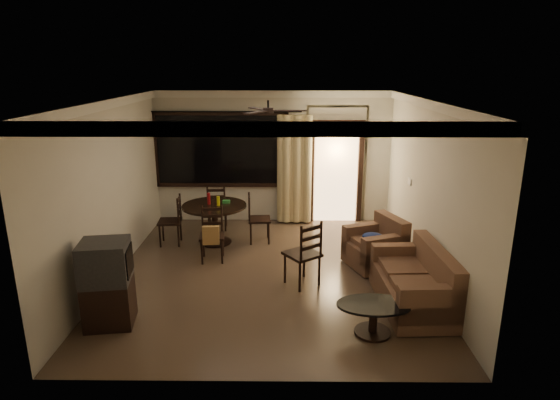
{
  "coord_description": "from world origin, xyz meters",
  "views": [
    {
      "loc": [
        0.25,
        -7.08,
        3.31
      ],
      "look_at": [
        0.18,
        0.2,
        1.2
      ],
      "focal_mm": 30.0,
      "sensor_mm": 36.0,
      "label": 1
    }
  ],
  "objects_px": {
    "dining_chair_south": "(212,244)",
    "armchair": "(377,247)",
    "sofa": "(417,285)",
    "side_chair": "(303,266)",
    "dining_chair_east": "(259,228)",
    "tv_cabinet": "(108,283)",
    "dining_table": "(215,213)",
    "dining_chair_north": "(217,216)",
    "coffee_table": "(374,314)",
    "dining_chair_west": "(171,230)"
  },
  "relations": [
    {
      "from": "dining_chair_south",
      "to": "armchair",
      "type": "relative_size",
      "value": 0.89
    },
    {
      "from": "sofa",
      "to": "side_chair",
      "type": "relative_size",
      "value": 1.54
    },
    {
      "from": "dining_chair_east",
      "to": "dining_chair_south",
      "type": "xyz_separation_m",
      "value": [
        -0.76,
        -0.92,
        0.02
      ]
    },
    {
      "from": "dining_chair_south",
      "to": "tv_cabinet",
      "type": "bearing_deg",
      "value": -121.27
    },
    {
      "from": "dining_chair_east",
      "to": "dining_table",
      "type": "bearing_deg",
      "value": 89.92
    },
    {
      "from": "dining_table",
      "to": "dining_chair_north",
      "type": "xyz_separation_m",
      "value": [
        -0.07,
        0.78,
        -0.32
      ]
    },
    {
      "from": "dining_chair_north",
      "to": "coffee_table",
      "type": "relative_size",
      "value": 1.0
    },
    {
      "from": "dining_chair_south",
      "to": "dining_chair_north",
      "type": "height_order",
      "value": "same"
    },
    {
      "from": "dining_table",
      "to": "dining_chair_east",
      "type": "distance_m",
      "value": 0.89
    },
    {
      "from": "dining_chair_north",
      "to": "side_chair",
      "type": "distance_m",
      "value": 3.06
    },
    {
      "from": "dining_table",
      "to": "dining_chair_north",
      "type": "relative_size",
      "value": 1.28
    },
    {
      "from": "dining_table",
      "to": "coffee_table",
      "type": "height_order",
      "value": "dining_table"
    },
    {
      "from": "dining_chair_north",
      "to": "sofa",
      "type": "relative_size",
      "value": 0.58
    },
    {
      "from": "dining_chair_west",
      "to": "dining_chair_south",
      "type": "bearing_deg",
      "value": 44.3
    },
    {
      "from": "dining_table",
      "to": "armchair",
      "type": "xyz_separation_m",
      "value": [
        2.9,
        -1.05,
        -0.26
      ]
    },
    {
      "from": "dining_chair_south",
      "to": "dining_chair_north",
      "type": "xyz_separation_m",
      "value": [
        -0.14,
        1.64,
        -0.02
      ]
    },
    {
      "from": "sofa",
      "to": "coffee_table",
      "type": "xyz_separation_m",
      "value": [
        -0.73,
        -0.7,
        -0.06
      ]
    },
    {
      "from": "sofa",
      "to": "side_chair",
      "type": "distance_m",
      "value": 1.72
    },
    {
      "from": "dining_chair_east",
      "to": "tv_cabinet",
      "type": "distance_m",
      "value": 3.53
    },
    {
      "from": "dining_chair_west",
      "to": "armchair",
      "type": "height_order",
      "value": "dining_chair_west"
    },
    {
      "from": "dining_table",
      "to": "dining_chair_south",
      "type": "bearing_deg",
      "value": -85.28
    },
    {
      "from": "dining_chair_east",
      "to": "armchair",
      "type": "relative_size",
      "value": 0.89
    },
    {
      "from": "tv_cabinet",
      "to": "dining_chair_east",
      "type": "bearing_deg",
      "value": 50.71
    },
    {
      "from": "dining_chair_east",
      "to": "side_chair",
      "type": "height_order",
      "value": "side_chair"
    },
    {
      "from": "dining_chair_south",
      "to": "tv_cabinet",
      "type": "distance_m",
      "value": 2.35
    },
    {
      "from": "dining_chair_north",
      "to": "armchair",
      "type": "xyz_separation_m",
      "value": [
        2.97,
        -1.83,
        0.06
      ]
    },
    {
      "from": "dining_chair_east",
      "to": "dining_chair_north",
      "type": "xyz_separation_m",
      "value": [
        -0.9,
        0.71,
        0.0
      ]
    },
    {
      "from": "dining_chair_south",
      "to": "tv_cabinet",
      "type": "height_order",
      "value": "tv_cabinet"
    },
    {
      "from": "dining_table",
      "to": "side_chair",
      "type": "distance_m",
      "value": 2.41
    },
    {
      "from": "armchair",
      "to": "coffee_table",
      "type": "bearing_deg",
      "value": -122.81
    },
    {
      "from": "tv_cabinet",
      "to": "sofa",
      "type": "relative_size",
      "value": 0.71
    },
    {
      "from": "armchair",
      "to": "coffee_table",
      "type": "height_order",
      "value": "armchair"
    },
    {
      "from": "dining_chair_west",
      "to": "coffee_table",
      "type": "distance_m",
      "value": 4.51
    },
    {
      "from": "dining_chair_east",
      "to": "tv_cabinet",
      "type": "height_order",
      "value": "tv_cabinet"
    },
    {
      "from": "dining_chair_north",
      "to": "sofa",
      "type": "xyz_separation_m",
      "value": [
        3.26,
        -3.24,
        0.06
      ]
    },
    {
      "from": "side_chair",
      "to": "dining_chair_east",
      "type": "bearing_deg",
      "value": -103.09
    },
    {
      "from": "coffee_table",
      "to": "side_chair",
      "type": "xyz_separation_m",
      "value": [
        -0.85,
        1.38,
        0.04
      ]
    },
    {
      "from": "dining_chair_north",
      "to": "coffee_table",
      "type": "height_order",
      "value": "dining_chair_north"
    },
    {
      "from": "sofa",
      "to": "dining_chair_north",
      "type": "bearing_deg",
      "value": 132.33
    },
    {
      "from": "tv_cabinet",
      "to": "dining_chair_south",
      "type": "bearing_deg",
      "value": 55.12
    },
    {
      "from": "dining_chair_north",
      "to": "tv_cabinet",
      "type": "bearing_deg",
      "value": 71.58
    },
    {
      "from": "tv_cabinet",
      "to": "side_chair",
      "type": "relative_size",
      "value": 1.09
    },
    {
      "from": "dining_chair_north",
      "to": "armchair",
      "type": "relative_size",
      "value": 0.89
    },
    {
      "from": "dining_table",
      "to": "tv_cabinet",
      "type": "bearing_deg",
      "value": -108.21
    },
    {
      "from": "dining_chair_east",
      "to": "armchair",
      "type": "xyz_separation_m",
      "value": [
        2.07,
        -1.12,
        0.06
      ]
    },
    {
      "from": "dining_table",
      "to": "sofa",
      "type": "relative_size",
      "value": 0.75
    },
    {
      "from": "tv_cabinet",
      "to": "sofa",
      "type": "height_order",
      "value": "tv_cabinet"
    },
    {
      "from": "tv_cabinet",
      "to": "side_chair",
      "type": "bearing_deg",
      "value": 15.97
    },
    {
      "from": "tv_cabinet",
      "to": "armchair",
      "type": "xyz_separation_m",
      "value": [
        3.87,
        1.9,
        -0.23
      ]
    },
    {
      "from": "dining_table",
      "to": "tv_cabinet",
      "type": "distance_m",
      "value": 3.1
    }
  ]
}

